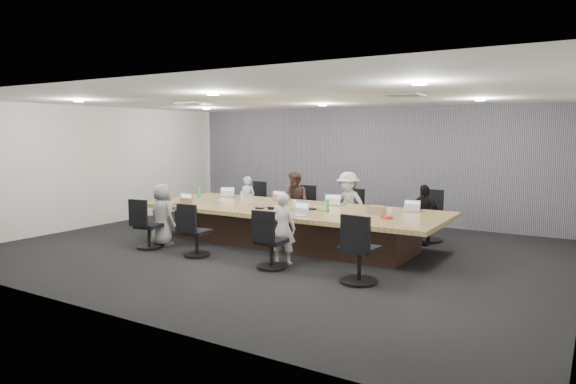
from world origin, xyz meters
The scene contains 38 objects.
floor centered at (0.00, 0.00, 0.00)m, with size 10.00×8.00×0.00m, color black.
ceiling centered at (0.00, 0.00, 2.80)m, with size 10.00×8.00×0.00m, color white.
wall_back centered at (0.00, 4.00, 1.40)m, with size 10.00×2.80×0.00m, color silver.
wall_front centered at (0.00, -4.00, 1.40)m, with size 10.00×2.80×0.00m, color silver.
wall_left centered at (-5.00, 0.00, 1.40)m, with size 8.00×2.80×0.00m, color silver.
curtain centered at (0.00, 3.92, 1.40)m, with size 9.80×0.04×2.80m, color slate.
conference_table centered at (0.00, 0.50, 0.40)m, with size 6.00×2.20×0.74m.
chair_0 centered at (-2.03, 2.20, 0.39)m, with size 0.53×0.53×0.78m, color black, non-canonical shape.
chair_1 centered at (-0.69, 2.20, 0.37)m, with size 0.50×0.50×0.74m, color black, non-canonical shape.
chair_2 centered at (0.61, 2.20, 0.36)m, with size 0.49×0.49×0.73m, color black, non-canonical shape.
chair_3 centered at (2.22, 2.20, 0.43)m, with size 0.59×0.59×0.87m, color black, non-canonical shape.
chair_4 centered at (-2.11, -1.20, 0.36)m, with size 0.49×0.49×0.72m, color black, non-canonical shape.
chair_5 centered at (-0.92, -1.20, 0.36)m, with size 0.49×0.49×0.73m, color black, non-canonical shape.
chair_6 centered at (0.67, -1.20, 0.37)m, with size 0.51×0.51×0.75m, color black, non-canonical shape.
chair_7 centered at (2.20, -1.20, 0.43)m, with size 0.58×0.58×0.85m, color black, non-canonical shape.
person_0 centered at (-2.03, 1.85, 0.58)m, with size 0.42×0.28×1.16m, color silver.
laptop_0 centered at (-2.03, 1.30, 0.75)m, with size 0.34×0.23×0.02m, color #B2B2B7.
person_1 centered at (-0.69, 1.85, 0.66)m, with size 0.64×0.50×1.32m, color #3A2722.
laptop_1 centered at (-0.69, 1.30, 0.75)m, with size 0.31×0.21×0.02m, color #8C6647.
person_2 centered at (0.61, 1.85, 0.68)m, with size 0.88×0.51×1.37m, color #B2B2B2.
laptop_2 centered at (0.61, 1.30, 0.75)m, with size 0.32×0.22×0.02m, color #B2B2B7.
person_3 centered at (2.22, 1.85, 0.60)m, with size 0.70×0.29×1.19m, color black.
laptop_3 centered at (2.22, 1.30, 0.75)m, with size 0.29×0.20×0.02m, color #B2B2B7.
person_4 centered at (-2.11, -0.85, 0.60)m, with size 0.59×0.38×1.21m, color gray.
laptop_4 centered at (-2.11, -0.30, 0.75)m, with size 0.32×0.22×0.02m, color #8C6647.
person_6 centered at (0.67, -0.85, 0.60)m, with size 0.44×0.29×1.21m, color #BDBDBF.
laptop_6 centered at (0.67, -0.30, 0.75)m, with size 0.33×0.22×0.02m, color #B2B2B7.
bottle_green_left centered at (-2.51, 0.69, 0.85)m, with size 0.06×0.06×0.23m, color green.
bottle_green_right centered at (0.86, 0.39, 0.85)m, with size 0.06×0.06×0.22m, color green.
bottle_clear centered at (-1.32, 0.69, 0.85)m, with size 0.06×0.06×0.21m, color silver.
cup_white_far centered at (-0.09, 0.80, 0.79)m, with size 0.07×0.07×0.09m, color white.
cup_white_near centered at (1.92, 0.80, 0.79)m, with size 0.08×0.08×0.10m, color white.
mug_brown centered at (-2.65, 0.43, 0.79)m, with size 0.09×0.09×0.10m, color brown.
mic_left centered at (-0.39, 0.00, 0.75)m, with size 0.14×0.09×0.03m, color black.
mic_right centered at (0.50, 0.43, 0.76)m, with size 0.16×0.11×0.03m, color black.
stapler centered at (-0.14, 0.03, 0.77)m, with size 0.14×0.04×0.05m, color black.
canvas_bag centered at (1.75, 0.55, 0.82)m, with size 0.28×0.17×0.15m, color #977F5C.
snack_packet centered at (2.08, 0.21, 0.76)m, with size 0.19×0.13×0.04m, color red.
Camera 1 is at (5.12, -7.97, 2.18)m, focal length 32.00 mm.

